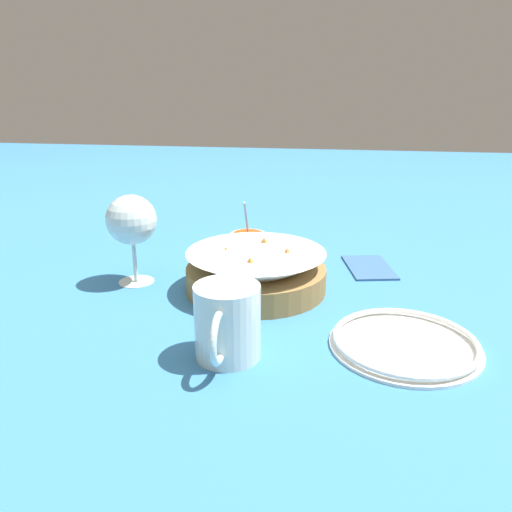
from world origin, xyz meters
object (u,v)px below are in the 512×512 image
(food_basket, at_px, (256,273))
(sauce_cup, at_px, (248,241))
(wine_glass, at_px, (132,222))
(side_plate, at_px, (405,343))
(beer_mug, at_px, (227,325))

(food_basket, distance_m, sauce_cup, 0.22)
(sauce_cup, height_order, wine_glass, wine_glass)
(sauce_cup, bearing_deg, wine_glass, -38.67)
(wine_glass, xyz_separation_m, side_plate, (0.17, 0.45, -0.10))
(beer_mug, bearing_deg, side_plate, 104.98)
(beer_mug, relative_size, side_plate, 0.61)
(food_basket, height_order, side_plate, food_basket)
(sauce_cup, relative_size, side_plate, 0.57)
(food_basket, relative_size, wine_glass, 1.50)
(wine_glass, bearing_deg, side_plate, 69.85)
(food_basket, height_order, beer_mug, beer_mug)
(food_basket, xyz_separation_m, wine_glass, (-0.00, -0.22, 0.08))
(sauce_cup, xyz_separation_m, side_plate, (0.38, 0.29, -0.01))
(food_basket, bearing_deg, sauce_cup, -166.08)
(wine_glass, xyz_separation_m, beer_mug, (0.23, 0.22, -0.07))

